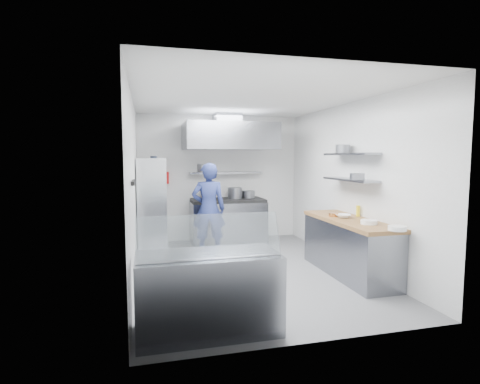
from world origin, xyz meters
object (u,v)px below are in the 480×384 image
object	(u,v)px
gas_range	(228,222)
wire_rack	(152,209)
chef	(209,209)
display_case	(208,293)

from	to	relation	value
gas_range	wire_rack	size ratio (longest dim) A/B	0.86
chef	wire_rack	world-z (taller)	wire_rack
display_case	wire_rack	bearing A→B (deg)	99.63
chef	wire_rack	distance (m)	1.06
gas_range	chef	world-z (taller)	chef
gas_range	display_case	xyz separation A→B (m)	(-1.10, -4.10, -0.03)
chef	gas_range	bearing A→B (deg)	-116.25
gas_range	display_case	bearing A→B (deg)	-105.02
display_case	gas_range	bearing A→B (deg)	74.98
chef	display_case	world-z (taller)	chef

